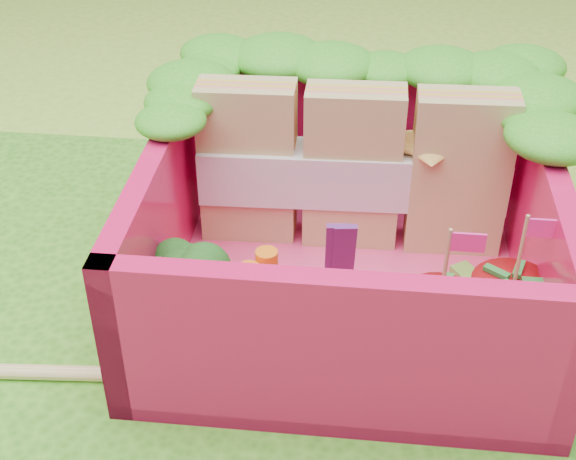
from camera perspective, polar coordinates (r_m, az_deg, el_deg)
The scene contains 12 objects.
ground at distance 2.65m, azimuth -5.00°, elevation -8.27°, with size 14.00×14.00×0.00m, color #8BC136.
placemat at distance 2.64m, azimuth -5.02°, elevation -8.04°, with size 2.60×2.60×0.03m, color #429321.
bento_floor at distance 2.79m, azimuth 4.07°, elevation -4.03°, with size 1.30×1.30×0.05m, color #F63F7E.
bento_box at distance 2.64m, azimuth 4.29°, elevation 0.18°, with size 1.30×1.30×0.55m.
lettuce_ruffle at distance 2.89m, azimuth 5.01°, elevation 10.94°, with size 1.43×0.83×0.11m.
sandwich_stack at distance 2.83m, azimuth 4.71°, elevation 4.34°, with size 1.08×0.20×0.60m.
broccoli at distance 2.51m, azimuth -7.35°, elevation -3.23°, with size 0.31×0.31×0.27m.
carrot_sticks at distance 2.49m, azimuth -2.07°, elevation -4.65°, with size 0.12×0.13×0.29m.
purple_wedges at distance 2.53m, azimuth 3.65°, elevation -2.67°, with size 0.09×0.03×0.38m.
strawberry_left at distance 2.45m, azimuth 10.56°, elevation -6.69°, with size 0.24×0.24×0.48m.
strawberry_right at distance 2.53m, azimuth 15.37°, elevation -5.76°, with size 0.25×0.25×0.49m.
snap_peas at distance 2.64m, azimuth 13.13°, elevation -6.31°, with size 0.60×0.55×0.05m.
Camera 1 is at (0.43, -1.88, 1.81)m, focal length 50.00 mm.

